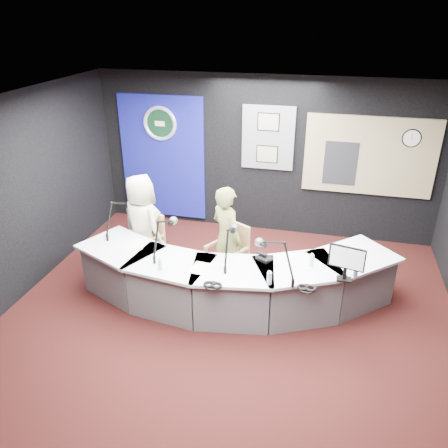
% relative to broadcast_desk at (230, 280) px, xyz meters
% --- Properties ---
extents(ground, '(6.00, 6.00, 0.00)m').
position_rel_broadcast_desk_xyz_m(ground, '(0.05, -0.55, -0.38)').
color(ground, black).
rests_on(ground, ground).
extents(ceiling, '(6.00, 6.00, 0.02)m').
position_rel_broadcast_desk_xyz_m(ceiling, '(0.05, -0.55, 2.42)').
color(ceiling, silver).
rests_on(ceiling, ground).
extents(wall_back, '(6.00, 0.02, 2.80)m').
position_rel_broadcast_desk_xyz_m(wall_back, '(0.05, 2.45, 1.02)').
color(wall_back, black).
rests_on(wall_back, ground).
extents(wall_left, '(0.02, 6.00, 2.80)m').
position_rel_broadcast_desk_xyz_m(wall_left, '(-2.95, -0.55, 1.02)').
color(wall_left, black).
rests_on(wall_left, ground).
extents(broadcast_desk, '(4.50, 1.90, 0.75)m').
position_rel_broadcast_desk_xyz_m(broadcast_desk, '(0.00, 0.00, 0.00)').
color(broadcast_desk, silver).
rests_on(broadcast_desk, ground).
extents(backdrop_panel, '(1.60, 0.05, 2.30)m').
position_rel_broadcast_desk_xyz_m(backdrop_panel, '(-1.85, 2.42, 0.88)').
color(backdrop_panel, navy).
rests_on(backdrop_panel, wall_back).
extents(agency_seal, '(0.63, 0.07, 0.63)m').
position_rel_broadcast_desk_xyz_m(agency_seal, '(-1.85, 2.38, 1.52)').
color(agency_seal, silver).
rests_on(agency_seal, backdrop_panel).
extents(seal_center, '(0.48, 0.01, 0.48)m').
position_rel_broadcast_desk_xyz_m(seal_center, '(-1.85, 2.38, 1.52)').
color(seal_center, black).
rests_on(seal_center, backdrop_panel).
extents(pinboard, '(0.90, 0.04, 1.10)m').
position_rel_broadcast_desk_xyz_m(pinboard, '(0.10, 2.42, 1.38)').
color(pinboard, slate).
rests_on(pinboard, wall_back).
extents(framed_photo_upper, '(0.34, 0.02, 0.27)m').
position_rel_broadcast_desk_xyz_m(framed_photo_upper, '(0.10, 2.39, 1.65)').
color(framed_photo_upper, gray).
rests_on(framed_photo_upper, pinboard).
extents(framed_photo_lower, '(0.34, 0.02, 0.27)m').
position_rel_broadcast_desk_xyz_m(framed_photo_lower, '(0.10, 2.39, 1.09)').
color(framed_photo_lower, gray).
rests_on(framed_photo_lower, pinboard).
extents(booth_window_frame, '(2.12, 0.06, 1.32)m').
position_rel_broadcast_desk_xyz_m(booth_window_frame, '(1.80, 2.42, 1.18)').
color(booth_window_frame, '#9C8961').
rests_on(booth_window_frame, wall_back).
extents(booth_glow, '(2.00, 0.02, 1.20)m').
position_rel_broadcast_desk_xyz_m(booth_glow, '(1.80, 2.41, 1.18)').
color(booth_glow, beige).
rests_on(booth_glow, booth_window_frame).
extents(equipment_rack, '(0.55, 0.02, 0.75)m').
position_rel_broadcast_desk_xyz_m(equipment_rack, '(1.35, 2.39, 1.03)').
color(equipment_rack, black).
rests_on(equipment_rack, booth_window_frame).
extents(wall_clock, '(0.28, 0.01, 0.28)m').
position_rel_broadcast_desk_xyz_m(wall_clock, '(2.40, 2.39, 1.52)').
color(wall_clock, white).
rests_on(wall_clock, booth_window_frame).
extents(armchair_left, '(0.78, 0.78, 1.00)m').
position_rel_broadcast_desk_xyz_m(armchair_left, '(-1.49, 0.53, 0.12)').
color(armchair_left, '#A2774A').
rests_on(armchair_left, ground).
extents(armchair_right, '(0.72, 0.72, 0.94)m').
position_rel_broadcast_desk_xyz_m(armchair_right, '(-0.16, 0.43, 0.09)').
color(armchair_right, '#A2774A').
rests_on(armchair_right, ground).
extents(draped_jacket, '(0.47, 0.36, 0.70)m').
position_rel_broadcast_desk_xyz_m(draped_jacket, '(-1.65, 0.74, 0.24)').
color(draped_jacket, gray).
rests_on(draped_jacket, armchair_left).
extents(person_man, '(0.93, 0.83, 1.59)m').
position_rel_broadcast_desk_xyz_m(person_man, '(-1.49, 0.53, 0.42)').
color(person_man, beige).
rests_on(person_man, ground).
extents(person_woman, '(0.68, 0.65, 1.58)m').
position_rel_broadcast_desk_xyz_m(person_woman, '(-0.16, 0.43, 0.41)').
color(person_woman, olive).
rests_on(person_woman, ground).
extents(computer_monitor, '(0.40, 0.12, 0.28)m').
position_rel_broadcast_desk_xyz_m(computer_monitor, '(1.49, -0.23, 0.70)').
color(computer_monitor, black).
rests_on(computer_monitor, broadcast_desk).
extents(desk_phone, '(0.24, 0.22, 0.05)m').
position_rel_broadcast_desk_xyz_m(desk_phone, '(0.46, 0.01, 0.40)').
color(desk_phone, black).
rests_on(desk_phone, broadcast_desk).
extents(headphones_near, '(0.22, 0.22, 0.04)m').
position_rel_broadcast_desk_xyz_m(headphones_near, '(1.06, -0.55, 0.39)').
color(headphones_near, black).
rests_on(headphones_near, broadcast_desk).
extents(headphones_far, '(0.21, 0.21, 0.04)m').
position_rel_broadcast_desk_xyz_m(headphones_far, '(-0.05, -0.75, 0.39)').
color(headphones_far, black).
rests_on(headphones_far, broadcast_desk).
extents(paper_stack, '(0.32, 0.37, 0.00)m').
position_rel_broadcast_desk_xyz_m(paper_stack, '(-1.39, 0.00, 0.38)').
color(paper_stack, white).
rests_on(paper_stack, broadcast_desk).
extents(notepad, '(0.23, 0.31, 0.00)m').
position_rel_broadcast_desk_xyz_m(notepad, '(-0.32, -0.39, 0.38)').
color(notepad, white).
rests_on(notepad, broadcast_desk).
extents(boom_mic_a, '(0.24, 0.73, 0.60)m').
position_rel_broadcast_desk_xyz_m(boom_mic_a, '(-1.76, 0.33, 0.68)').
color(boom_mic_a, black).
rests_on(boom_mic_a, broadcast_desk).
extents(boom_mic_b, '(0.18, 0.74, 0.60)m').
position_rel_broadcast_desk_xyz_m(boom_mic_b, '(-0.90, -0.10, 0.68)').
color(boom_mic_b, black).
rests_on(boom_mic_b, broadcast_desk).
extents(boom_mic_c, '(0.16, 0.74, 0.60)m').
position_rel_broadcast_desk_xyz_m(boom_mic_c, '(0.02, -0.12, 0.68)').
color(boom_mic_c, black).
rests_on(boom_mic_c, broadcast_desk).
extents(boom_mic_d, '(0.60, 0.51, 0.60)m').
position_rel_broadcast_desk_xyz_m(boom_mic_d, '(0.65, -0.34, 0.68)').
color(boom_mic_d, black).
rests_on(boom_mic_d, broadcast_desk).
extents(water_bottles, '(2.47, 0.61, 0.18)m').
position_rel_broadcast_desk_xyz_m(water_bottles, '(0.42, -0.27, 0.46)').
color(water_bottles, silver).
rests_on(water_bottles, broadcast_desk).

